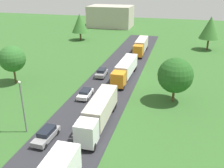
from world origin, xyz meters
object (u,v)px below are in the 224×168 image
at_px(tree_oak, 12,59).
at_px(tree_elm, 210,28).
at_px(lamppost_second, 23,104).
at_px(truck_second, 99,112).
at_px(truck_fourth, 141,45).
at_px(car_fifth, 101,73).
at_px(truck_third, 125,69).
at_px(distant_building, 111,16).
at_px(car_third, 46,135).
at_px(car_fourth, 85,93).
at_px(tree_birch, 80,23).
at_px(tree_pine, 175,75).

xyz_separation_m(tree_oak, tree_elm, (38.35, 36.60, 1.37)).
xyz_separation_m(lamppost_second, tree_elm, (26.64, 51.35, 2.18)).
xyz_separation_m(truck_second, truck_fourth, (-0.24, 38.60, 0.01)).
bearing_deg(car_fifth, truck_third, 5.29).
relative_size(car_fifth, distant_building, 0.24).
relative_size(car_third, tree_elm, 0.48).
height_order(car_third, tree_oak, tree_oak).
distance_m(truck_third, car_fourth, 11.91).
bearing_deg(truck_second, car_fifth, 106.12).
distance_m(car_fourth, car_fifth, 10.44).
relative_size(car_fourth, tree_birch, 0.48).
xyz_separation_m(car_third, tree_birch, (-16.99, 54.79, 4.72)).
distance_m(truck_second, car_fourth, 9.38).
height_order(truck_second, car_fifth, truck_second).
xyz_separation_m(truck_third, distant_building, (-18.89, 58.04, 2.29)).
relative_size(lamppost_second, tree_birch, 0.86).
distance_m(tree_elm, distant_building, 47.42).
relative_size(car_fourth, car_fifth, 0.98).
distance_m(tree_oak, tree_pine, 30.24).
relative_size(car_third, tree_pine, 0.61).
distance_m(truck_fourth, tree_birch, 24.86).
relative_size(truck_second, tree_birch, 1.47).
distance_m(truck_third, car_fifth, 5.12).
bearing_deg(truck_second, truck_third, 90.97).
bearing_deg(car_third, car_fifth, 89.98).
xyz_separation_m(truck_second, tree_birch, (-22.28, 49.58, 3.43)).
bearing_deg(truck_second, distant_building, 104.05).
bearing_deg(lamppost_second, truck_fourth, 78.62).
xyz_separation_m(truck_third, lamppost_second, (-8.53, -22.91, 2.11)).
bearing_deg(car_third, tree_birch, 107.23).
distance_m(tree_birch, tree_pine, 50.57).
bearing_deg(distant_building, truck_fourth, -63.58).
xyz_separation_m(truck_second, tree_oak, (-20.56, 10.59, 2.82)).
relative_size(car_third, distant_building, 0.26).
distance_m(truck_second, truck_third, 18.75).
distance_m(truck_fourth, lamppost_second, 43.67).
height_order(lamppost_second, tree_oak, tree_oak).
relative_size(truck_fourth, tree_elm, 1.29).
bearing_deg(truck_fourth, tree_oak, -125.96).
height_order(car_third, tree_elm, tree_elm).
distance_m(tree_birch, distant_building, 27.39).
relative_size(truck_second, distant_building, 0.71).
bearing_deg(tree_pine, truck_third, 140.15).
height_order(truck_fourth, tree_elm, tree_elm).
bearing_deg(truck_second, car_third, -135.50).
xyz_separation_m(car_fourth, lamppost_second, (-3.88, -12.01, 3.35)).
bearing_deg(truck_third, tree_pine, -39.85).
relative_size(truck_fourth, tree_pine, 1.64).
height_order(truck_second, lamppost_second, lamppost_second).
bearing_deg(car_fifth, truck_second, -73.88).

